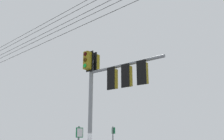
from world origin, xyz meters
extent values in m
cylinder|color=gray|center=(0.42, 0.57, 3.05)|extent=(0.20, 0.20, 6.11)
cylinder|color=gray|center=(-0.38, -1.29, 5.44)|extent=(1.74, 3.77, 0.14)
cube|color=olive|center=(0.70, 0.45, 5.99)|extent=(0.39, 0.39, 0.90)
cube|color=black|center=(0.54, 0.52, 5.99)|extent=(0.21, 0.42, 1.04)
cylinder|color=#360503|center=(0.85, 0.38, 6.29)|extent=(0.11, 0.20, 0.20)
cylinder|color=#3C2703|center=(0.85, 0.38, 5.99)|extent=(0.11, 0.20, 0.20)
cylinder|color=green|center=(0.85, 0.38, 5.69)|extent=(0.11, 0.20, 0.20)
cube|color=olive|center=(0.15, 0.69, 5.99)|extent=(0.39, 0.39, 0.90)
cube|color=black|center=(0.30, 0.62, 5.99)|extent=(0.21, 0.42, 1.04)
cylinder|color=#360503|center=(-0.01, 0.75, 6.29)|extent=(0.11, 0.20, 0.20)
cylinder|color=#3C2703|center=(-0.01, 0.75, 5.99)|extent=(0.11, 0.20, 0.20)
cylinder|color=green|center=(-0.01, 0.75, 5.69)|extent=(0.11, 0.20, 0.20)
cube|color=olive|center=(-0.14, -0.73, 4.89)|extent=(0.40, 0.40, 0.90)
cube|color=black|center=(-0.29, -0.65, 4.89)|extent=(0.23, 0.41, 1.04)
cylinder|color=#360503|center=(0.01, -0.80, 5.19)|extent=(0.12, 0.19, 0.20)
cylinder|color=#3C2703|center=(0.01, -0.80, 4.89)|extent=(0.12, 0.19, 0.20)
cylinder|color=green|center=(0.01, -0.80, 4.59)|extent=(0.12, 0.19, 0.20)
cube|color=olive|center=(-0.46, -1.47, 4.89)|extent=(0.40, 0.40, 0.90)
cube|color=black|center=(-0.62, -1.40, 4.89)|extent=(0.23, 0.41, 1.04)
cylinder|color=#360503|center=(-0.32, -1.54, 5.19)|extent=(0.12, 0.19, 0.20)
cylinder|color=#3C2703|center=(-0.32, -1.54, 4.89)|extent=(0.12, 0.19, 0.20)
cylinder|color=green|center=(-0.32, -1.54, 4.59)|extent=(0.12, 0.19, 0.20)
cube|color=olive|center=(-0.79, -2.22, 4.89)|extent=(0.39, 0.39, 0.90)
cube|color=black|center=(-0.94, -2.15, 4.89)|extent=(0.20, 0.42, 1.04)
cylinder|color=#360503|center=(-0.63, -2.27, 5.19)|extent=(0.10, 0.20, 0.20)
cylinder|color=#3C2703|center=(-0.63, -2.27, 4.89)|extent=(0.10, 0.20, 0.20)
cylinder|color=green|center=(-0.63, -2.27, 4.59)|extent=(0.10, 0.20, 0.20)
cube|color=#0C7238|center=(-1.97, 0.08, 2.46)|extent=(0.33, 0.16, 0.36)
cube|color=white|center=(-1.97, 0.06, 2.46)|extent=(0.26, 0.12, 0.30)
cube|color=#0C7238|center=(3.51, 0.28, 2.73)|extent=(0.19, 0.25, 0.36)
cube|color=white|center=(3.52, 0.27, 2.73)|extent=(0.14, 0.19, 0.30)
cylinder|color=black|center=(1.10, 1.88, 8.29)|extent=(15.07, 28.95, 0.36)
cylinder|color=black|center=(1.10, 1.88, 8.70)|extent=(15.07, 28.95, 0.36)
cylinder|color=black|center=(1.10, 1.88, 8.99)|extent=(15.07, 28.95, 0.36)
cylinder|color=black|center=(1.10, 1.88, 9.43)|extent=(15.07, 28.95, 0.36)
cylinder|color=black|center=(1.10, 1.88, 9.74)|extent=(15.07, 28.95, 0.36)
camera|label=1|loc=(-10.83, -3.68, 2.19)|focal=39.98mm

